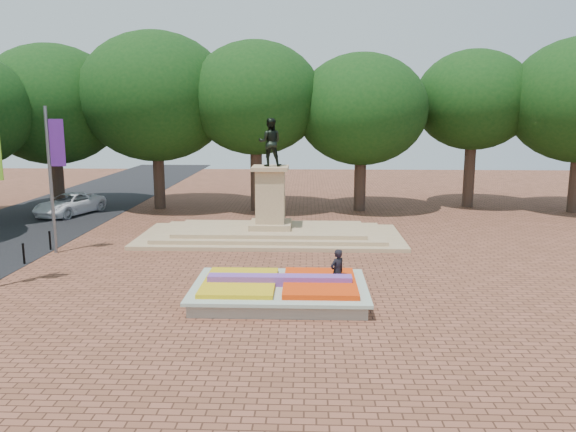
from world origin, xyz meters
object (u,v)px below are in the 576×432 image
(flower_bed, at_px, (280,290))
(monument, at_px, (271,222))
(pedestrian, at_px, (337,272))
(van, at_px, (69,204))

(flower_bed, bearing_deg, monument, 95.87)
(monument, relative_size, pedestrian, 8.01)
(monument, xyz_separation_m, pedestrian, (3.10, -9.39, -0.01))
(flower_bed, bearing_deg, van, 131.82)
(monument, bearing_deg, flower_bed, -84.13)
(pedestrian, bearing_deg, van, -83.17)
(pedestrian, bearing_deg, monument, -111.53)
(van, bearing_deg, monument, -6.99)
(flower_bed, xyz_separation_m, van, (-14.80, 16.54, 0.33))
(flower_bed, distance_m, monument, 10.07)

